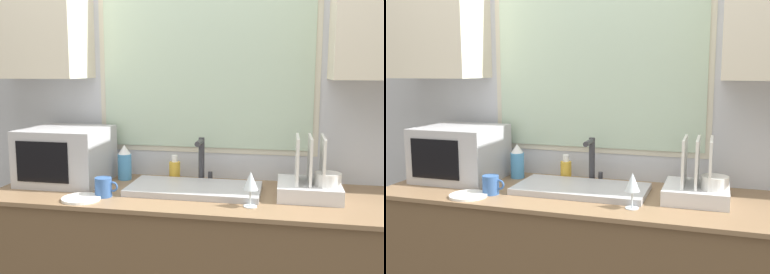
# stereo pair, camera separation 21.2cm
# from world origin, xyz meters

# --- Properties ---
(wall_back) EXTENTS (6.00, 0.38, 2.60)m
(wall_back) POSITION_xyz_m (0.00, 0.62, 1.42)
(wall_back) COLOR silver
(wall_back) RESTS_ON ground_plane
(sink_basin) EXTENTS (0.65, 0.32, 0.03)m
(sink_basin) POSITION_xyz_m (-0.00, 0.33, 0.95)
(sink_basin) COLOR #B2B2B7
(sink_basin) RESTS_ON countertop
(faucet) EXTENTS (0.08, 0.14, 0.24)m
(faucet) POSITION_xyz_m (0.00, 0.51, 1.07)
(faucet) COLOR #333338
(faucet) RESTS_ON countertop
(microwave) EXTENTS (0.42, 0.39, 0.29)m
(microwave) POSITION_xyz_m (-0.71, 0.39, 1.08)
(microwave) COLOR #B2B2B7
(microwave) RESTS_ON countertop
(dish_rack) EXTENTS (0.29, 0.30, 0.29)m
(dish_rack) POSITION_xyz_m (0.56, 0.35, 1.00)
(dish_rack) COLOR silver
(dish_rack) RESTS_ON countertop
(spray_bottle) EXTENTS (0.07, 0.07, 0.19)m
(spray_bottle) POSITION_xyz_m (-0.42, 0.50, 1.03)
(spray_bottle) COLOR #4C99D8
(spray_bottle) RESTS_ON countertop
(soap_bottle) EXTENTS (0.06, 0.06, 0.14)m
(soap_bottle) POSITION_xyz_m (-0.15, 0.54, 0.99)
(soap_bottle) COLOR gold
(soap_bottle) RESTS_ON countertop
(mug_near_sink) EXTENTS (0.11, 0.08, 0.09)m
(mug_near_sink) POSITION_xyz_m (-0.40, 0.16, 0.98)
(mug_near_sink) COLOR #335999
(mug_near_sink) RESTS_ON countertop
(wine_glass) EXTENTS (0.07, 0.07, 0.16)m
(wine_glass) POSITION_xyz_m (0.29, 0.14, 1.05)
(wine_glass) COLOR silver
(wine_glass) RESTS_ON countertop
(small_plate) EXTENTS (0.18, 0.18, 0.01)m
(small_plate) POSITION_xyz_m (-0.49, 0.09, 0.94)
(small_plate) COLOR white
(small_plate) RESTS_ON countertop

